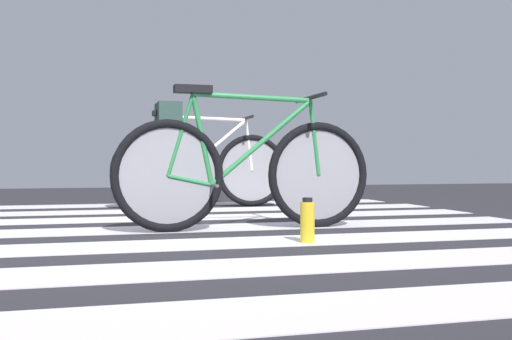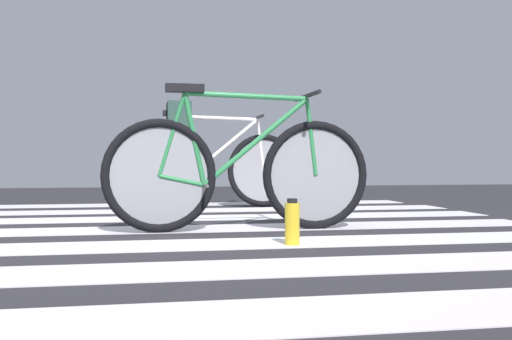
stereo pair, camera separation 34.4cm
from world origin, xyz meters
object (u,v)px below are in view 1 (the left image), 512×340
object	(u,v)px
cyclist_2_of_2	(169,140)
water_bottle	(307,221)
bicycle_2_of_2	(201,168)
bicycle_1_of_2	(245,171)

from	to	relation	value
cyclist_2_of_2	water_bottle	bearing A→B (deg)	-81.00
bicycle_2_of_2	cyclist_2_of_2	world-z (taller)	cyclist_2_of_2
bicycle_2_of_2	water_bottle	size ratio (longest dim) A/B	6.93
bicycle_1_of_2	water_bottle	xyz separation A→B (m)	(0.18, -0.70, -0.27)
cyclist_2_of_2	bicycle_1_of_2	bearing A→B (deg)	-82.76
bicycle_2_of_2	water_bottle	bearing A→B (deg)	-87.54
bicycle_1_of_2	water_bottle	bearing A→B (deg)	-77.42
bicycle_1_of_2	water_bottle	size ratio (longest dim) A/B	6.93
bicycle_1_of_2	bicycle_2_of_2	bearing A→B (deg)	87.02
water_bottle	cyclist_2_of_2	bearing A→B (deg)	99.44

